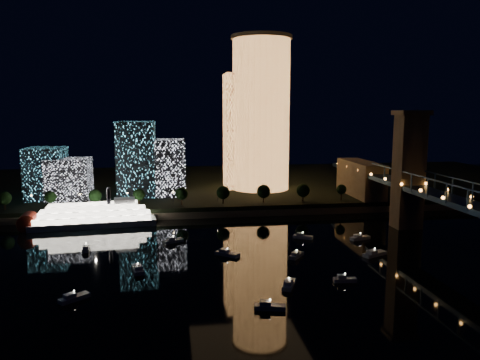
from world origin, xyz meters
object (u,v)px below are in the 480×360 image
object	(u,v)px
truss_bridge	(477,214)
tower_cylindrical	(261,114)
riverboat	(88,217)
tower_rectangular	(243,131)

from	to	relation	value
truss_bridge	tower_cylindrical	bearing A→B (deg)	111.41
tower_cylindrical	riverboat	size ratio (longest dim) A/B	1.49
riverboat	tower_cylindrical	bearing A→B (deg)	32.93
tower_rectangular	riverboat	size ratio (longest dim) A/B	1.14
tower_rectangular	truss_bridge	world-z (taller)	tower_rectangular
tower_cylindrical	truss_bridge	xyz separation A→B (m)	(48.77, -124.37, -31.64)
tower_cylindrical	riverboat	bearing A→B (deg)	-147.07
riverboat	tower_rectangular	bearing A→B (deg)	39.20
tower_cylindrical	riverboat	distance (m)	112.59
tower_cylindrical	truss_bridge	distance (m)	137.29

